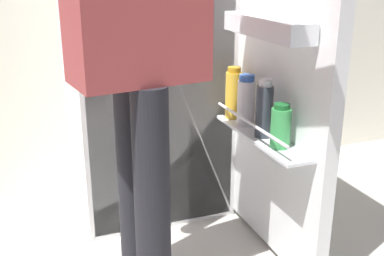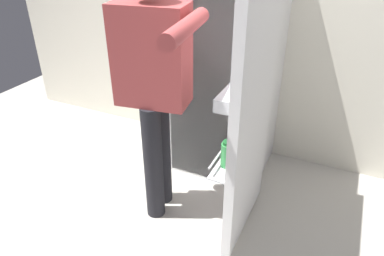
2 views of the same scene
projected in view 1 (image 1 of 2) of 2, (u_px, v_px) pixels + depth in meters
refrigerator at (154, 36)px, 2.12m from camera, size 0.74×1.23×1.67m
person at (140, 31)px, 1.46m from camera, size 0.59×0.67×1.59m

